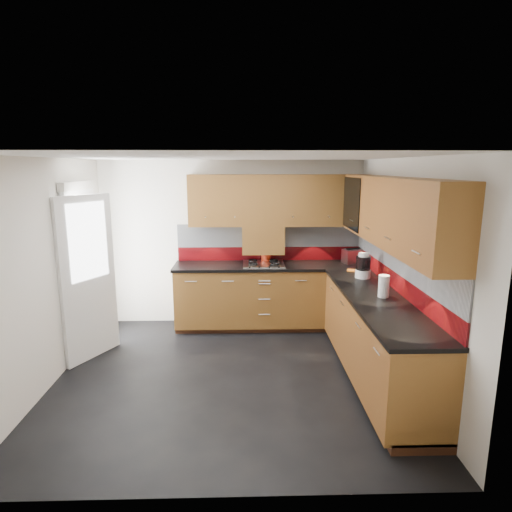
{
  "coord_description": "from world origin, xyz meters",
  "views": [
    {
      "loc": [
        0.18,
        -4.43,
        2.3
      ],
      "look_at": [
        0.32,
        0.65,
        1.24
      ],
      "focal_mm": 30.0,
      "sensor_mm": 36.0,
      "label": 1
    }
  ],
  "objects_px": {
    "utensil_pot": "(266,255)",
    "food_processor": "(363,267)",
    "gas_hob": "(264,264)",
    "toaster": "(353,256)"
  },
  "relations": [
    {
      "from": "utensil_pot",
      "to": "food_processor",
      "type": "bearing_deg",
      "value": -39.08
    },
    {
      "from": "utensil_pot",
      "to": "food_processor",
      "type": "height_order",
      "value": "utensil_pot"
    },
    {
      "from": "gas_hob",
      "to": "toaster",
      "type": "bearing_deg",
      "value": 4.09
    },
    {
      "from": "gas_hob",
      "to": "toaster",
      "type": "relative_size",
      "value": 1.75
    },
    {
      "from": "toaster",
      "to": "food_processor",
      "type": "distance_m",
      "value": 0.84
    },
    {
      "from": "toaster",
      "to": "food_processor",
      "type": "bearing_deg",
      "value": -96.06
    },
    {
      "from": "food_processor",
      "to": "utensil_pot",
      "type": "bearing_deg",
      "value": 140.92
    },
    {
      "from": "gas_hob",
      "to": "utensil_pot",
      "type": "bearing_deg",
      "value": 78.76
    },
    {
      "from": "toaster",
      "to": "gas_hob",
      "type": "bearing_deg",
      "value": -175.91
    },
    {
      "from": "gas_hob",
      "to": "utensil_pot",
      "type": "distance_m",
      "value": 0.23
    }
  ]
}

